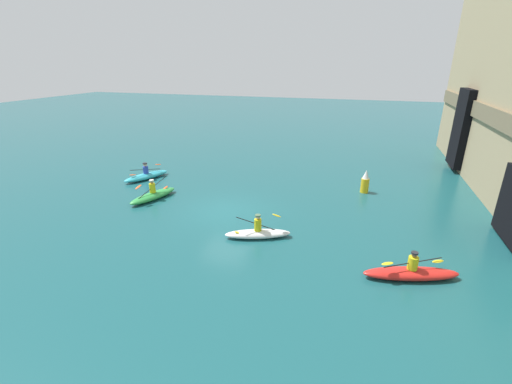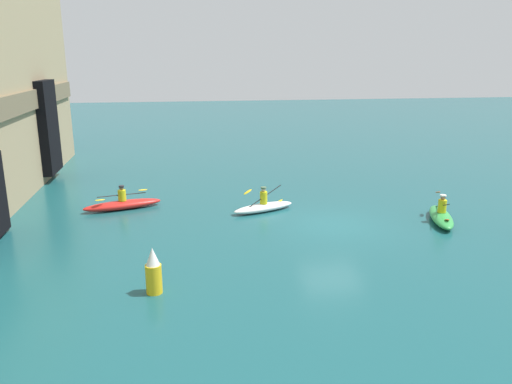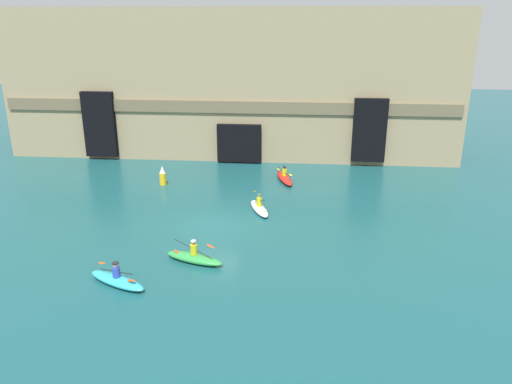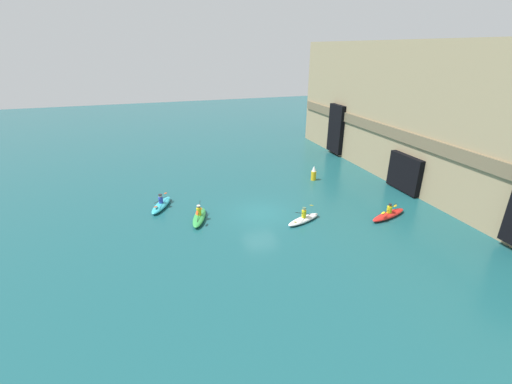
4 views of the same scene
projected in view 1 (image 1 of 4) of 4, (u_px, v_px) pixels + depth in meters
The scene contains 6 objects.
ground_plane at pixel (225, 211), 18.13m from camera, with size 120.00×120.00×0.00m, color #195156.
kayak_white at pixel (258, 233), 15.32m from camera, with size 1.72×3.01×1.14m.
kayak_red at pixel (411, 273), 12.42m from camera, with size 1.70×3.54×1.09m.
kayak_green at pixel (153, 195), 19.58m from camera, with size 3.18×1.75×1.17m.
kayak_cyan at pixel (146, 176), 22.94m from camera, with size 3.21×2.14×1.12m.
marker_buoy at pixel (365, 182), 20.47m from camera, with size 0.47×0.47×1.40m.
Camera 1 is at (15.35, 6.45, 7.43)m, focal length 24.00 mm.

